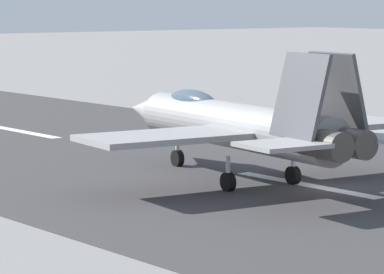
% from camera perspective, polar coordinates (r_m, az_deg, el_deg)
% --- Properties ---
extents(ground_plane, '(400.00, 400.00, 0.00)m').
position_cam_1_polar(ground_plane, '(44.27, 6.53, -2.63)').
color(ground_plane, gray).
extents(runway_strip, '(240.00, 26.00, 0.02)m').
position_cam_1_polar(runway_strip, '(44.25, 6.55, -2.62)').
color(runway_strip, '#393739').
rests_on(runway_strip, ground).
extents(fighter_jet, '(17.47, 14.90, 5.62)m').
position_cam_1_polar(fighter_jet, '(45.02, 2.36, 0.69)').
color(fighter_jet, gray).
rests_on(fighter_jet, ground).
extents(crew_person, '(0.63, 0.46, 1.69)m').
position_cam_1_polar(crew_person, '(63.55, -0.24, 1.15)').
color(crew_person, '#1E2338').
rests_on(crew_person, ground).
extents(marker_cone_far, '(0.44, 0.44, 0.55)m').
position_cam_1_polar(marker_cone_far, '(73.88, -1.83, 1.54)').
color(marker_cone_far, orange).
rests_on(marker_cone_far, ground).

